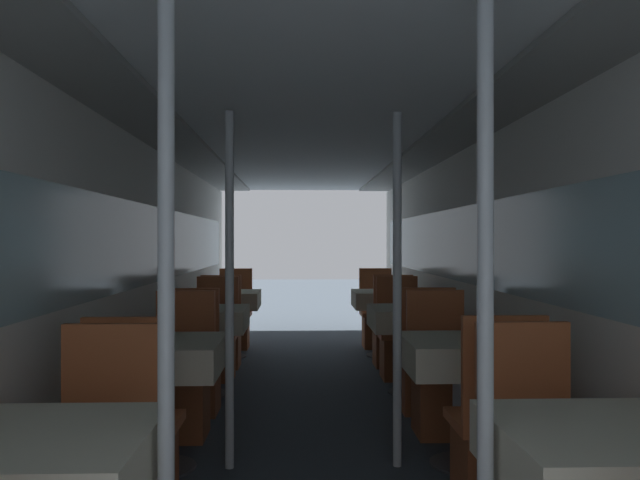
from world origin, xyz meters
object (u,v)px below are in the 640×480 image
(support_pole_right_1, at_px, (397,289))
(chair_left_near_2, at_px, (195,375))
(support_pole_left_1, at_px, (230,289))
(dining_table_left_2, at_px, (207,323))
(dining_table_left_3, at_px, (229,303))
(chair_right_far_3, at_px, (377,323))
(chair_left_near_3, at_px, (223,339))
(dining_table_right_0, at_px, (609,467))
(dining_table_right_1, at_px, (463,360))
(chair_right_far_1, at_px, (440,391))
(chair_right_near_1, at_px, (494,449))
(chair_right_near_3, at_px, (391,338))
(chair_left_far_1, at_px, (182,393))
(dining_table_left_0, at_px, (37,474))
(support_pole_left_0, at_px, (166,334))
(chair_right_far_2, at_px, (399,347))
(chair_left_far_2, at_px, (216,348))
(support_pole_right_0, at_px, (485,333))
(chair_left_near_1, at_px, (135,453))
(dining_table_right_2, at_px, (410,322))
(chair_right_near_2, at_px, (424,374))
(dining_table_left_1, at_px, (162,362))
(chair_left_far_3, at_px, (235,324))
(dining_table_right_3, at_px, (383,302))

(support_pole_right_1, bearing_deg, chair_left_near_2, 140.29)
(support_pole_left_1, bearing_deg, dining_table_left_2, 102.66)
(dining_table_left_3, height_order, chair_right_far_3, chair_right_far_3)
(chair_left_near_3, distance_m, chair_right_far_3, 2.14)
(dining_table_right_0, bearing_deg, dining_table_right_1, 90.00)
(chair_right_far_1, xyz_separation_m, chair_right_far_3, (0.00, 3.49, 0.00))
(dining_table_left_2, distance_m, chair_right_near_1, 2.95)
(chair_right_near_3, bearing_deg, chair_left_far_1, -127.70)
(dining_table_left_0, bearing_deg, chair_left_far_1, 90.00)
(support_pole_left_0, height_order, dining_table_right_1, support_pole_left_0)
(support_pole_left_0, bearing_deg, chair_right_far_1, 59.47)
(chair_right_far_1, bearing_deg, dining_table_left_3, -58.48)
(chair_right_far_2, bearing_deg, dining_table_right_0, 90.00)
(chair_left_far_2, xyz_separation_m, dining_table_left_3, (-0.00, 1.15, 0.33))
(chair_right_near_3, bearing_deg, support_pole_left_0, -106.59)
(support_pole_left_0, relative_size, support_pole_right_1, 1.00)
(chair_left_far_1, relative_size, chair_left_far_2, 1.00)
(support_pole_left_0, height_order, dining_table_right_0, support_pole_left_0)
(dining_table_left_0, bearing_deg, support_pole_right_0, 0.00)
(support_pole_left_0, relative_size, support_pole_right_0, 1.00)
(chair_right_far_1, bearing_deg, chair_left_near_1, 33.97)
(dining_table_right_2, relative_size, chair_right_near_2, 0.77)
(chair_left_far_1, relative_size, chair_right_near_1, 1.00)
(support_pole_right_0, distance_m, chair_right_near_2, 3.01)
(dining_table_left_2, distance_m, chair_right_far_1, 2.14)
(chair_right_near_3, bearing_deg, dining_table_right_1, -90.00)
(dining_table_left_2, bearing_deg, support_pole_left_0, -83.59)
(dining_table_left_1, distance_m, dining_table_left_2, 1.74)
(chair_left_far_2, height_order, chair_right_far_3, same)
(dining_table_right_0, relative_size, dining_table_right_1, 1.00)
(chair_right_near_3, bearing_deg, chair_right_far_2, -90.00)
(chair_left_far_2, bearing_deg, dining_table_left_3, -90.00)
(support_pole_left_1, height_order, chair_right_far_2, support_pole_left_1)
(chair_left_near_1, bearing_deg, chair_right_far_3, 69.26)
(chair_left_near_2, bearing_deg, chair_right_near_3, 44.53)
(support_pole_right_1, bearing_deg, dining_table_left_0, -128.37)
(dining_table_right_1, bearing_deg, chair_right_near_3, 90.00)
(chair_left_near_2, relative_size, chair_right_near_3, 1.00)
(chair_right_far_2, bearing_deg, support_pole_right_1, 80.50)
(dining_table_left_1, distance_m, chair_right_far_3, 4.47)
(chair_left_near_2, distance_m, dining_table_right_0, 3.41)
(support_pole_left_0, relative_size, dining_table_left_1, 2.79)
(chair_right_near_2, height_order, chair_right_far_3, same)
(chair_left_far_3, bearing_deg, support_pole_left_0, 93.84)
(dining_table_left_2, xyz_separation_m, chair_left_near_2, (0.00, -0.60, -0.33))
(chair_left_near_3, distance_m, dining_table_right_3, 1.90)
(dining_table_left_1, xyz_separation_m, chair_left_near_3, (0.00, 2.89, -0.33))
(support_pole_left_1, height_order, dining_table_left_2, support_pole_left_1)
(chair_left_near_1, xyz_separation_m, dining_table_right_2, (1.77, 2.34, 0.33))
(support_pole_right_0, height_order, chair_right_near_2, support_pole_right_0)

